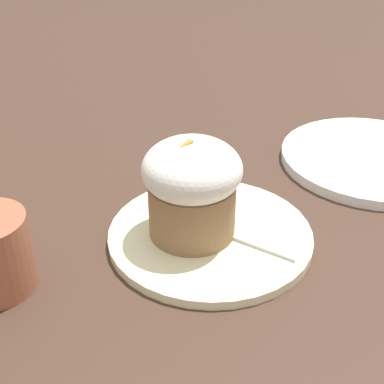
# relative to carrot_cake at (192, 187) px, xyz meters

# --- Properties ---
(ground_plane) EXTENTS (4.00, 4.00, 0.00)m
(ground_plane) POSITION_rel_carrot_cake_xyz_m (-0.02, 0.01, -0.07)
(ground_plane) COLOR #3D281E
(dessert_plate) EXTENTS (0.23, 0.23, 0.01)m
(dessert_plate) POSITION_rel_carrot_cake_xyz_m (-0.02, 0.01, -0.07)
(dessert_plate) COLOR beige
(dessert_plate) RESTS_ON ground_plane
(carrot_cake) EXTENTS (0.11, 0.11, 0.12)m
(carrot_cake) POSITION_rel_carrot_cake_xyz_m (0.00, 0.00, 0.00)
(carrot_cake) COLOR olive
(carrot_cake) RESTS_ON dessert_plate
(spoon) EXTENTS (0.06, 0.14, 0.01)m
(spoon) POSITION_rel_carrot_cake_xyz_m (-0.02, 0.02, -0.06)
(spoon) COLOR silver
(spoon) RESTS_ON dessert_plate
(side_plate) EXTENTS (0.26, 0.26, 0.01)m
(side_plate) POSITION_rel_carrot_cake_xyz_m (-0.31, 0.05, -0.06)
(side_plate) COLOR white
(side_plate) RESTS_ON ground_plane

